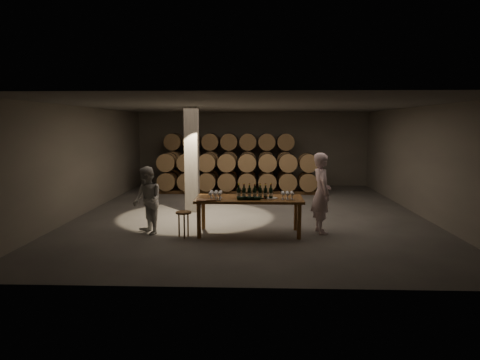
{
  "coord_description": "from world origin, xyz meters",
  "views": [
    {
      "loc": [
        0.16,
        -12.76,
        2.68
      ],
      "look_at": [
        -0.29,
        -0.68,
        1.1
      ],
      "focal_mm": 32.0,
      "sensor_mm": 36.0,
      "label": 1
    }
  ],
  "objects_px": {
    "bottle_cluster": "(255,193)",
    "notebook_near": "(210,200)",
    "tasting_table": "(249,202)",
    "person_man": "(321,193)",
    "plate": "(271,198)",
    "stool": "(184,216)",
    "person_woman": "(147,200)"
  },
  "relations": [
    {
      "from": "plate",
      "to": "person_woman",
      "type": "xyz_separation_m",
      "value": [
        -3.03,
        -0.01,
        -0.08
      ]
    },
    {
      "from": "notebook_near",
      "to": "person_woman",
      "type": "bearing_deg",
      "value": 155.95
    },
    {
      "from": "person_man",
      "to": "person_woman",
      "type": "bearing_deg",
      "value": 85.12
    },
    {
      "from": "notebook_near",
      "to": "person_woman",
      "type": "relative_size",
      "value": 0.17
    },
    {
      "from": "bottle_cluster",
      "to": "stool",
      "type": "relative_size",
      "value": 1.4
    },
    {
      "from": "tasting_table",
      "to": "plate",
      "type": "relative_size",
      "value": 8.79
    },
    {
      "from": "person_woman",
      "to": "stool",
      "type": "bearing_deg",
      "value": 36.4
    },
    {
      "from": "tasting_table",
      "to": "person_woman",
      "type": "distance_m",
      "value": 2.49
    },
    {
      "from": "bottle_cluster",
      "to": "notebook_near",
      "type": "height_order",
      "value": "bottle_cluster"
    },
    {
      "from": "plate",
      "to": "stool",
      "type": "distance_m",
      "value": 2.15
    },
    {
      "from": "stool",
      "to": "bottle_cluster",
      "type": "bearing_deg",
      "value": 11.14
    },
    {
      "from": "tasting_table",
      "to": "notebook_near",
      "type": "bearing_deg",
      "value": -155.59
    },
    {
      "from": "notebook_near",
      "to": "plate",
      "type": "bearing_deg",
      "value": 1.9
    },
    {
      "from": "tasting_table",
      "to": "stool",
      "type": "xyz_separation_m",
      "value": [
        -1.55,
        -0.36,
        -0.29
      ]
    },
    {
      "from": "person_man",
      "to": "person_woman",
      "type": "distance_m",
      "value": 4.28
    },
    {
      "from": "plate",
      "to": "person_man",
      "type": "bearing_deg",
      "value": 12.13
    },
    {
      "from": "plate",
      "to": "person_woman",
      "type": "bearing_deg",
      "value": -179.72
    },
    {
      "from": "plate",
      "to": "notebook_near",
      "type": "height_order",
      "value": "notebook_near"
    },
    {
      "from": "tasting_table",
      "to": "person_man",
      "type": "distance_m",
      "value": 1.8
    },
    {
      "from": "notebook_near",
      "to": "person_man",
      "type": "xyz_separation_m",
      "value": [
        2.7,
        0.62,
        0.08
      ]
    },
    {
      "from": "tasting_table",
      "to": "person_man",
      "type": "height_order",
      "value": "person_man"
    },
    {
      "from": "notebook_near",
      "to": "person_man",
      "type": "height_order",
      "value": "person_man"
    },
    {
      "from": "bottle_cluster",
      "to": "plate",
      "type": "relative_size",
      "value": 2.94
    },
    {
      "from": "person_woman",
      "to": "tasting_table",
      "type": "bearing_deg",
      "value": 55.2
    },
    {
      "from": "notebook_near",
      "to": "tasting_table",
      "type": "bearing_deg",
      "value": 12.58
    },
    {
      "from": "person_man",
      "to": "person_woman",
      "type": "relative_size",
      "value": 1.2
    },
    {
      "from": "notebook_near",
      "to": "person_man",
      "type": "bearing_deg",
      "value": 1.16
    },
    {
      "from": "bottle_cluster",
      "to": "notebook_near",
      "type": "xyz_separation_m",
      "value": [
        -1.05,
        -0.39,
        -0.11
      ]
    },
    {
      "from": "notebook_near",
      "to": "stool",
      "type": "xyz_separation_m",
      "value": [
        -0.63,
        0.05,
        -0.41
      ]
    },
    {
      "from": "person_man",
      "to": "person_woman",
      "type": "height_order",
      "value": "person_man"
    },
    {
      "from": "stool",
      "to": "person_woman",
      "type": "xyz_separation_m",
      "value": [
        -0.94,
        0.29,
        0.33
      ]
    },
    {
      "from": "stool",
      "to": "person_woman",
      "type": "distance_m",
      "value": 1.03
    }
  ]
}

